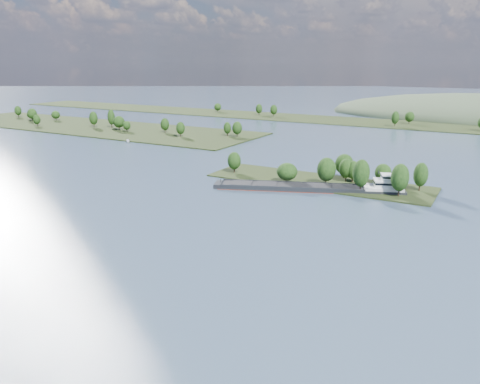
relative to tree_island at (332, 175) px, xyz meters
The scene contains 6 objects.
ground 59.75m from the tree_island, 96.18° to the right, with size 1800.00×1800.00×0.00m, color #3B4F66.
tree_island is the anchor object (origin of this frame).
left_bank 248.43m from the tree_island, 161.02° to the left, with size 300.00×80.00×16.07m.
back_shoreline 220.63m from the tree_island, 89.27° to the left, with size 900.00×60.00×15.50m.
cargo_barge 11.81m from the tree_island, 91.78° to the right, with size 77.63×37.70×10.78m.
motorboat 158.45m from the tree_island, 166.06° to the left, with size 2.12×5.63×2.17m, color white.
Camera 1 is at (69.71, -14.71, 52.84)m, focal length 35.00 mm.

